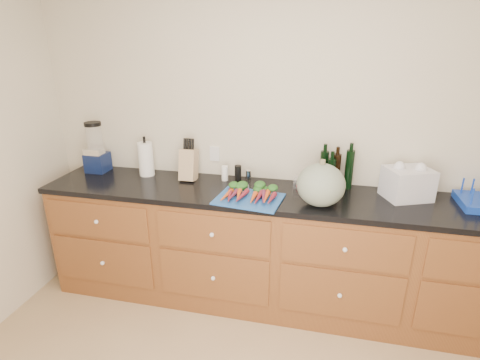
% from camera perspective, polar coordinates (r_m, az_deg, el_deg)
% --- Properties ---
extents(wall_back, '(4.10, 0.05, 2.60)m').
position_cam_1_polar(wall_back, '(2.95, 7.55, 6.77)').
color(wall_back, beige).
rests_on(wall_back, ground).
extents(cabinets, '(3.60, 0.64, 0.90)m').
position_cam_1_polar(cabinets, '(2.97, 6.14, -10.88)').
color(cabinets, brown).
rests_on(cabinets, ground).
extents(countertop, '(3.64, 0.62, 0.04)m').
position_cam_1_polar(countertop, '(2.76, 6.52, -2.49)').
color(countertop, black).
rests_on(countertop, cabinets).
extents(cutting_board, '(0.49, 0.39, 0.01)m').
position_cam_1_polar(cutting_board, '(2.63, 1.38, -2.90)').
color(cutting_board, '#2054A4').
rests_on(cutting_board, countertop).
extents(carrots, '(0.38, 0.28, 0.05)m').
position_cam_1_polar(carrots, '(2.66, 1.57, -1.97)').
color(carrots, '#E0531A').
rests_on(carrots, cutting_board).
extents(squash, '(0.32, 0.32, 0.29)m').
position_cam_1_polar(squash, '(2.56, 12.22, -0.73)').
color(squash, slate).
rests_on(squash, countertop).
extents(blender_appliance, '(0.17, 0.17, 0.42)m').
position_cam_1_polar(blender_appliance, '(3.37, -21.10, 4.26)').
color(blender_appliance, '#0E1B45').
rests_on(blender_appliance, countertop).
extents(paper_towel, '(0.12, 0.12, 0.28)m').
position_cam_1_polar(paper_towel, '(3.16, -14.14, 3.11)').
color(paper_towel, white).
rests_on(paper_towel, countertop).
extents(knife_block, '(0.12, 0.12, 0.25)m').
position_cam_1_polar(knife_block, '(3.00, -7.83, 2.33)').
color(knife_block, tan).
rests_on(knife_block, countertop).
extents(grinder_salt, '(0.05, 0.05, 0.12)m').
position_cam_1_polar(grinder_salt, '(2.98, -2.34, 1.04)').
color(grinder_salt, white).
rests_on(grinder_salt, countertop).
extents(grinder_pepper, '(0.05, 0.05, 0.13)m').
position_cam_1_polar(grinder_pepper, '(2.95, -0.31, 1.00)').
color(grinder_pepper, black).
rests_on(grinder_pepper, countertop).
extents(canister_chrome, '(0.04, 0.04, 0.10)m').
position_cam_1_polar(canister_chrome, '(2.94, 1.31, 0.58)').
color(canister_chrome, white).
rests_on(canister_chrome, countertop).
extents(tomato_box, '(0.15, 0.12, 0.07)m').
position_cam_1_polar(tomato_box, '(2.89, 9.69, -0.42)').
color(tomato_box, white).
rests_on(tomato_box, countertop).
extents(bottles, '(0.25, 0.13, 0.30)m').
position_cam_1_polar(bottles, '(2.89, 14.31, 1.37)').
color(bottles, black).
rests_on(bottles, countertop).
extents(grocery_bag, '(0.37, 0.33, 0.22)m').
position_cam_1_polar(grocery_bag, '(2.88, 24.14, -0.48)').
color(grocery_bag, white).
rests_on(grocery_bag, countertop).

